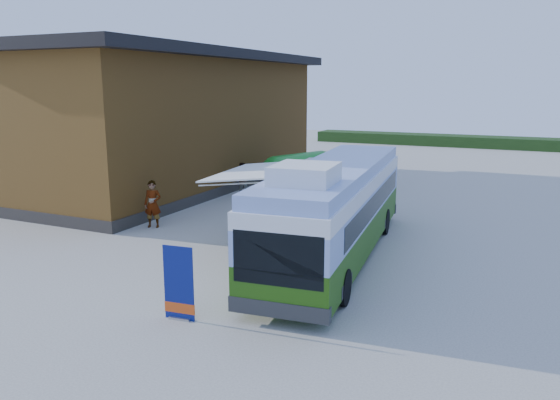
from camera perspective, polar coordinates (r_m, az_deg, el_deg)
The scene contains 10 objects.
ground at distance 18.60m, azimuth -1.95°, elevation -5.84°, with size 100.00×100.00×0.00m, color #BCB7AD.
barn at distance 31.82m, azimuth -10.88°, elevation 7.97°, with size 9.60×21.20×7.50m.
hedge at distance 54.04m, azimuth 24.86°, elevation 5.34°, with size 40.00×3.00×1.00m, color #264419.
bus at distance 18.05m, azimuth 5.86°, elevation -0.71°, with size 3.73×12.09×3.65m.
awning at distance 18.70m, azimuth -1.82°, elevation 2.63°, with size 3.11×4.55×0.53m.
banner at distance 13.73m, azimuth -10.51°, elevation -9.22°, with size 0.82×0.24×1.88m.
picnic_table at distance 17.91m, azimuth 0.15°, elevation -4.81°, with size 1.45×1.36×0.69m.
person_a at distance 22.61m, azimuth -13.15°, elevation -0.41°, with size 0.70×0.46×1.93m, color #999999.
person_b at distance 28.30m, azimuth -4.03°, elevation 2.15°, with size 0.85×0.67×1.76m, color #999999.
slurry_tanker at distance 30.15m, azimuth 2.03°, elevation 3.30°, with size 2.93×5.11×2.00m.
Camera 1 is at (8.02, -15.79, 5.68)m, focal length 35.00 mm.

